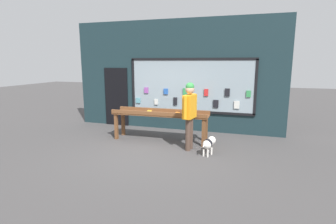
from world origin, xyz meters
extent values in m
plane|color=#474444|center=(0.00, 0.00, 0.00)|extent=(40.00, 40.00, 0.00)
cube|color=#192D33|center=(0.00, 2.40, 1.85)|extent=(7.25, 0.20, 3.70)
cube|color=#8C9EA8|center=(0.58, 2.27, 1.54)|extent=(4.12, 0.03, 1.73)
cube|color=black|center=(0.58, 2.27, 2.40)|extent=(4.20, 0.06, 0.08)
cube|color=black|center=(0.58, 2.27, 0.67)|extent=(4.20, 0.06, 0.08)
cube|color=black|center=(-1.48, 2.27, 1.54)|extent=(0.08, 0.06, 1.73)
cube|color=black|center=(2.64, 2.27, 1.54)|extent=(0.08, 0.06, 1.73)
cube|color=#5999A5|center=(-1.30, 2.23, 0.96)|extent=(0.16, 0.03, 0.18)
cube|color=#994CA5|center=(-0.98, 2.23, 1.34)|extent=(0.15, 0.03, 0.20)
cube|color=silver|center=(-0.62, 2.23, 0.94)|extent=(0.13, 0.03, 0.19)
cube|color=#2659B2|center=(-0.26, 2.23, 1.32)|extent=(0.15, 0.03, 0.19)
cube|color=black|center=(0.08, 2.23, 1.00)|extent=(0.12, 0.03, 0.26)
cube|color=#338C4C|center=(0.41, 2.23, 1.33)|extent=(0.13, 0.03, 0.24)
cube|color=#338C4C|center=(0.73, 2.23, 0.96)|extent=(0.15, 0.03, 0.25)
cube|color=red|center=(1.12, 2.23, 1.33)|extent=(0.13, 0.03, 0.23)
cube|color=black|center=(1.45, 2.23, 0.97)|extent=(0.17, 0.03, 0.25)
cube|color=black|center=(1.80, 2.23, 1.36)|extent=(0.15, 0.03, 0.25)
cube|color=silver|center=(2.10, 2.23, 0.97)|extent=(0.17, 0.03, 0.24)
cube|color=#338C4C|center=(2.44, 2.23, 1.33)|extent=(0.14, 0.03, 0.20)
cube|color=black|center=(-2.18, 2.27, 1.05)|extent=(0.90, 0.04, 2.10)
cube|color=brown|center=(-1.32, 0.62, 0.39)|extent=(0.09, 0.09, 0.78)
cube|color=brown|center=(1.33, 0.69, 0.39)|extent=(0.09, 0.09, 0.78)
cube|color=brown|center=(-1.33, 1.09, 0.39)|extent=(0.09, 0.09, 0.78)
cube|color=brown|center=(1.32, 1.16, 0.39)|extent=(0.09, 0.09, 0.78)
cube|color=brown|center=(0.00, 0.89, 0.80)|extent=(2.86, 0.70, 0.04)
cube|color=brown|center=(0.01, 0.61, 0.86)|extent=(2.85, 0.13, 0.12)
cube|color=brown|center=(-0.01, 1.18, 0.86)|extent=(2.85, 0.13, 0.12)
cube|color=#5999A5|center=(-1.30, 0.88, 0.83)|extent=(0.13, 0.23, 0.02)
cube|color=orange|center=(-0.85, 0.71, 0.83)|extent=(0.19, 0.24, 0.02)
cube|color=yellow|center=(-0.41, 1.07, 0.83)|extent=(0.18, 0.24, 0.03)
cube|color=black|center=(0.02, 0.84, 0.83)|extent=(0.15, 0.21, 0.02)
cube|color=orange|center=(0.46, 1.04, 0.83)|extent=(0.17, 0.24, 0.02)
cube|color=#2659B2|center=(0.84, 1.10, 0.83)|extent=(0.16, 0.22, 0.02)
cube|color=red|center=(1.29, 0.82, 0.83)|extent=(0.20, 0.25, 0.03)
cylinder|color=#4C382D|center=(1.00, 0.24, 0.43)|extent=(0.14, 0.14, 0.86)
cylinder|color=#4C382D|center=(1.02, 0.41, 0.43)|extent=(0.14, 0.14, 0.86)
cube|color=orange|center=(1.01, 0.32, 1.17)|extent=(0.29, 0.51, 0.61)
cylinder|color=orange|center=(0.96, 0.02, 1.18)|extent=(0.09, 0.09, 0.58)
cylinder|color=orange|center=(1.06, 0.62, 1.18)|extent=(0.09, 0.09, 0.58)
sphere|color=tan|center=(1.01, 0.32, 1.61)|extent=(0.23, 0.23, 0.23)
sphere|color=#338C3F|center=(1.01, 0.32, 1.68)|extent=(0.22, 0.22, 0.22)
ellipsoid|color=white|center=(1.56, 0.02, 0.30)|extent=(0.32, 0.40, 0.23)
ellipsoid|color=black|center=(1.56, 0.02, 0.31)|extent=(0.29, 0.27, 0.24)
sphere|color=white|center=(1.62, 0.22, 0.34)|extent=(0.20, 0.20, 0.20)
cylinder|color=white|center=(1.49, -0.17, 0.33)|extent=(0.06, 0.10, 0.12)
cylinder|color=white|center=(1.64, 0.10, 0.09)|extent=(0.04, 0.04, 0.18)
cylinder|color=white|center=(1.53, 0.14, 0.09)|extent=(0.04, 0.04, 0.18)
cylinder|color=white|center=(1.58, -0.09, 0.09)|extent=(0.04, 0.04, 0.18)
cylinder|color=white|center=(1.47, -0.06, 0.09)|extent=(0.04, 0.04, 0.18)
camera|label=1|loc=(2.50, -6.24, 2.30)|focal=28.00mm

